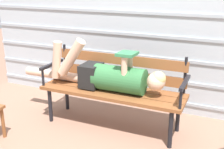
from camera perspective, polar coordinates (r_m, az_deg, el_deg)
name	(u,v)px	position (r m, az deg, el deg)	size (l,w,h in m)	color
ground_plane	(107,132)	(3.25, -1.07, -11.12)	(12.00, 12.00, 0.00)	#936B56
house_siding	(134,12)	(3.61, 4.40, 12.10)	(4.22, 0.08, 2.41)	#B2BCC6
park_bench	(114,85)	(3.23, 0.49, -2.03)	(1.59, 0.48, 0.83)	brown
reclining_person	(107,75)	(3.15, -0.94, -0.17)	(1.76, 0.28, 0.56)	#33703D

